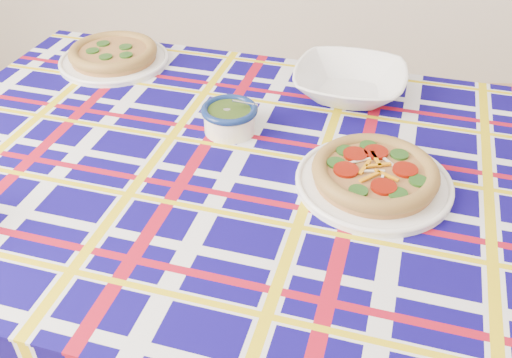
# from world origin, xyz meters

# --- Properties ---
(dining_table) EXTENTS (1.81, 1.37, 0.76)m
(dining_table) POSITION_xyz_m (-0.28, 0.12, 0.68)
(dining_table) COLOR brown
(dining_table) RESTS_ON floor
(tablecloth) EXTENTS (1.85, 1.41, 0.11)m
(tablecloth) POSITION_xyz_m (-0.28, 0.12, 0.71)
(tablecloth) COLOR #0C055B
(tablecloth) RESTS_ON dining_table
(main_focaccia_plate) EXTENTS (0.36, 0.36, 0.06)m
(main_focaccia_plate) POSITION_xyz_m (-0.08, 0.08, 0.79)
(main_focaccia_plate) COLOR #A16C39
(main_focaccia_plate) RESTS_ON tablecloth
(pesto_bowl) EXTENTS (0.16, 0.16, 0.07)m
(pesto_bowl) POSITION_xyz_m (-0.38, 0.27, 0.80)
(pesto_bowl) COLOR #1F340E
(pesto_bowl) RESTS_ON tablecloth
(serving_bowl) EXTENTS (0.33, 0.33, 0.07)m
(serving_bowl) POSITION_xyz_m (-0.10, 0.45, 0.80)
(serving_bowl) COLOR white
(serving_bowl) RESTS_ON tablecloth
(second_focaccia_plate) EXTENTS (0.35, 0.35, 0.06)m
(second_focaccia_plate) POSITION_xyz_m (-0.72, 0.60, 0.79)
(second_focaccia_plate) COLOR #A16C39
(second_focaccia_plate) RESTS_ON tablecloth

